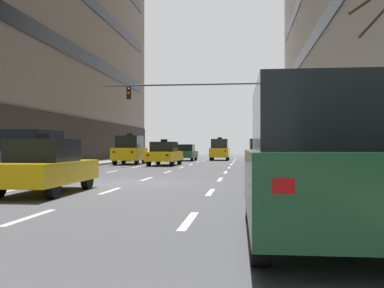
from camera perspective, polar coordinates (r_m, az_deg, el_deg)
The scene contains 40 objects.
ground_plane at distance 16.47m, azimuth -7.49°, elevation -5.06°, with size 120.00×120.00×0.00m, color #515156.
sidewalk_right at distance 16.33m, azimuth 19.41°, elevation -4.84°, with size 2.91×80.00×0.14m, color gray.
lane_stripe_l1_s3 at distance 14.82m, azimuth -22.11°, elevation -5.55°, with size 0.16×2.00×0.01m, color silver.
lane_stripe_l1_s4 at distance 19.33m, azimuth -14.87°, elevation -4.34°, with size 0.16×2.00×0.01m, color silver.
lane_stripe_l1_s5 at distance 24.03m, azimuth -10.42°, elevation -3.56°, with size 0.16×2.00×0.01m, color silver.
lane_stripe_l1_s6 at distance 28.83m, azimuth -7.44°, elevation -3.02°, with size 0.16×2.00×0.01m, color silver.
lane_stripe_l1_s7 at distance 33.69m, azimuth -5.33°, elevation -2.64°, with size 0.16×2.00×0.01m, color silver.
lane_stripe_l1_s8 at distance 38.59m, azimuth -3.74°, elevation -2.35°, with size 0.16×2.00×0.01m, color silver.
lane_stripe_l1_s9 at distance 43.51m, azimuth -2.52°, elevation -2.12°, with size 0.16×2.00×0.01m, color silver.
lane_stripe_l1_s10 at distance 48.45m, azimuth -1.54°, elevation -1.94°, with size 0.16×2.00×0.01m, color silver.
lane_stripe_l2_s2 at distance 9.00m, azimuth -20.47°, elevation -8.97°, with size 0.16×2.00×0.01m, color silver.
lane_stripe_l2_s3 at distance 13.60m, azimuth -10.66°, elevation -6.04°, with size 0.16×2.00×0.01m, color silver.
lane_stripe_l2_s4 at distance 18.41m, azimuth -5.93°, elevation -4.55°, with size 0.16×2.00×0.01m, color silver.
lane_stripe_l2_s5 at distance 23.30m, azimuth -3.18°, elevation -3.67°, with size 0.16×2.00×0.01m, color silver.
lane_stripe_l2_s6 at distance 28.23m, azimuth -1.39°, elevation -3.08°, with size 0.16×2.00×0.01m, color silver.
lane_stripe_l2_s7 at distance 33.18m, azimuth -0.13°, elevation -2.67°, with size 0.16×2.00×0.01m, color silver.
lane_stripe_l2_s8 at distance 38.14m, azimuth 0.80°, elevation -2.37°, with size 0.16×2.00×0.01m, color silver.
lane_stripe_l2_s9 at distance 43.11m, azimuth 1.51°, elevation -2.14°, with size 0.16×2.00×0.01m, color silver.
lane_stripe_l2_s10 at distance 48.09m, azimuth 2.08°, elevation -1.95°, with size 0.16×2.00×0.01m, color silver.
lane_stripe_l3_s2 at distance 8.08m, azimuth -0.42°, elevation -9.98°, with size 0.16×2.00×0.01m, color silver.
lane_stripe_l3_s3 at distance 13.01m, azimuth 2.43°, elevation -6.31°, with size 0.16×2.00×0.01m, color silver.
lane_stripe_l3_s4 at distance 17.98m, azimuth 3.70°, elevation -4.65°, with size 0.16×2.00×0.01m, color silver.
lane_stripe_l3_s5 at distance 22.96m, azimuth 4.41°, elevation -3.71°, with size 0.16×2.00×0.01m, color silver.
lane_stripe_l3_s6 at distance 27.95m, azimuth 4.87°, elevation -3.11°, with size 0.16×2.00×0.01m, color silver.
lane_stripe_l3_s7 at distance 32.94m, azimuth 5.19°, elevation -2.69°, with size 0.16×2.00×0.01m, color silver.
lane_stripe_l3_s8 at distance 37.93m, azimuth 5.42°, elevation -2.38°, with size 0.16×2.00×0.01m, color silver.
lane_stripe_l3_s9 at distance 42.93m, azimuth 5.60°, elevation -2.14°, with size 0.16×2.00×0.01m, color silver.
lane_stripe_l3_s10 at distance 47.93m, azimuth 5.75°, elevation -1.95°, with size 0.16×2.00×0.01m, color silver.
taxi_driving_0 at distance 43.11m, azimuth 3.66°, elevation -0.75°, with size 1.83×4.33×2.27m.
taxi_driving_1 at distance 33.68m, azimuth -8.14°, elevation -0.79°, with size 2.07×4.58×2.36m.
taxi_driving_2 at distance 31.33m, azimuth -3.62°, elevation -1.29°, with size 2.05×4.59×1.88m.
car_driving_3 at distance 19.08m, azimuth -20.06°, elevation -1.36°, with size 1.87×4.24×2.03m.
taxi_driving_4 at distance 13.24m, azimuth -18.61°, elevation -2.84°, with size 1.83×4.22×1.74m.
car_driving_5 at distance 41.63m, azimuth -0.78°, elevation -1.15°, with size 1.85×4.21×1.56m.
car_parked_0 at distance 6.53m, azimuth 15.77°, elevation -2.41°, with size 2.02×4.68×2.25m.
car_parked_1 at distance 12.40m, azimuth 11.60°, elevation -3.05°, with size 1.84×4.20×1.56m.
car_parked_2 at distance 18.38m, azimuth 10.09°, elevation -2.00°, with size 1.92×4.48×1.67m.
traffic_signal_0 at distance 29.31m, azimuth 3.65°, elevation 5.61°, with size 12.30×0.35×5.90m.
street_tree_0 at distance 32.66m, azimuth 12.59°, elevation 1.02°, with size 1.81×1.55×4.43m.
street_tree_1 at distance 37.62m, azimuth 11.90°, elevation 1.41°, with size 1.54×1.53×4.96m.
Camera 1 is at (4.10, -15.90, 1.36)m, focal length 40.72 mm.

